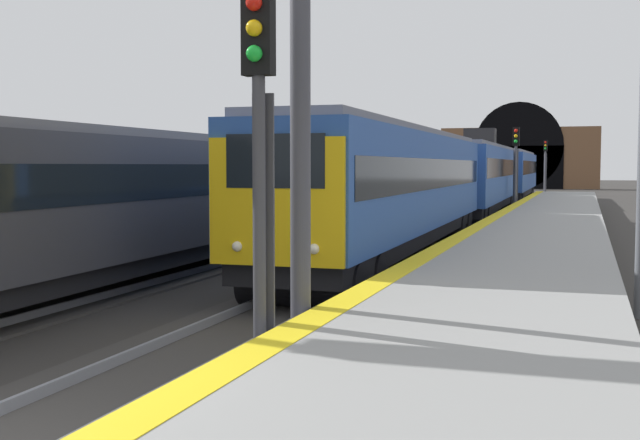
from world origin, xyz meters
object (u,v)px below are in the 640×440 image
(railway_signal_mid, at_px, (516,163))
(railway_signal_far, at_px, (545,162))
(train_main_approaching, at_px, (480,176))
(railway_signal_near, at_px, (259,153))
(train_adjacent_platform, at_px, (274,187))

(railway_signal_mid, distance_m, railway_signal_far, 34.31)
(train_main_approaching, relative_size, railway_signal_near, 12.33)
(railway_signal_mid, xyz_separation_m, railway_signal_far, (34.31, 0.00, 0.15))
(railway_signal_near, bearing_deg, railway_signal_far, -180.00)
(railway_signal_near, distance_m, railway_signal_mid, 37.49)
(train_adjacent_platform, distance_m, railway_signal_far, 54.80)
(train_main_approaching, bearing_deg, train_adjacent_platform, -15.56)
(railway_signal_near, bearing_deg, railway_signal_mid, -180.00)
(train_main_approaching, height_order, railway_signal_far, railway_signal_far)
(railway_signal_near, bearing_deg, train_main_approaching, -177.13)
(train_main_approaching, distance_m, railway_signal_far, 35.83)
(train_main_approaching, height_order, railway_signal_near, railway_signal_near)
(train_adjacent_platform, relative_size, railway_signal_mid, 8.21)
(railway_signal_far, bearing_deg, train_main_approaching, -2.89)
(railway_signal_near, relative_size, railway_signal_mid, 1.00)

